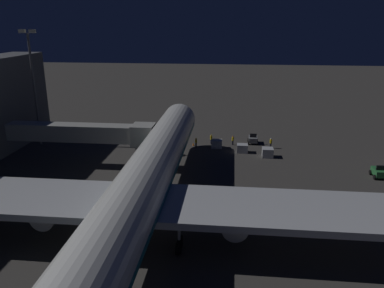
{
  "coord_description": "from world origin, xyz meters",
  "views": [
    {
      "loc": [
        -8.86,
        42.86,
        21.42
      ],
      "look_at": [
        -3.0,
        -12.73,
        3.5
      ],
      "focal_mm": 35.99,
      "sensor_mm": 36.0,
      "label": 1
    }
  ],
  "objects_px": {
    "airliner_at_gate": "(133,204)",
    "baggage_tug_spare": "(253,139)",
    "ground_crew_by_belt_loader": "(271,143)",
    "pushback_tug": "(379,172)",
    "jet_bridge": "(91,133)",
    "apron_floodlight_mast": "(33,81)",
    "ground_crew_marshaller_fwd": "(196,142)",
    "ground_crew_under_port_wing": "(211,139)",
    "baggage_container_mid_row": "(242,148)",
    "baggage_container_near_belt": "(217,144)",
    "traffic_cone_nose_starboard": "(169,143)",
    "baggage_container_far_row": "(268,153)",
    "traffic_cone_nose_port": "(193,144)",
    "ground_crew_near_nose_gear": "(233,140)"
  },
  "relations": [
    {
      "from": "airliner_at_gate",
      "to": "pushback_tug",
      "type": "xyz_separation_m",
      "value": [
        -30.12,
        -22.16,
        -4.44
      ]
    },
    {
      "from": "traffic_cone_nose_port",
      "to": "ground_crew_under_port_wing",
      "type": "bearing_deg",
      "value": -156.94
    },
    {
      "from": "ground_crew_under_port_wing",
      "to": "ground_crew_marshaller_fwd",
      "type": "bearing_deg",
      "value": 43.68
    },
    {
      "from": "baggage_container_mid_row",
      "to": "ground_crew_near_nose_gear",
      "type": "height_order",
      "value": "ground_crew_near_nose_gear"
    },
    {
      "from": "baggage_container_far_row",
      "to": "traffic_cone_nose_port",
      "type": "relative_size",
      "value": 3.31
    },
    {
      "from": "baggage_container_mid_row",
      "to": "ground_crew_marshaller_fwd",
      "type": "xyz_separation_m",
      "value": [
        8.11,
        -1.75,
        0.27
      ]
    },
    {
      "from": "baggage_tug_spare",
      "to": "ground_crew_by_belt_loader",
      "type": "relative_size",
      "value": 1.35
    },
    {
      "from": "pushback_tug",
      "to": "baggage_container_mid_row",
      "type": "distance_m",
      "value": 21.27
    },
    {
      "from": "pushback_tug",
      "to": "baggage_container_near_belt",
      "type": "distance_m",
      "value": 26.13
    },
    {
      "from": "traffic_cone_nose_port",
      "to": "baggage_container_far_row",
      "type": "bearing_deg",
      "value": 159.67
    },
    {
      "from": "baggage_tug_spare",
      "to": "baggage_container_near_belt",
      "type": "distance_m",
      "value": 7.31
    },
    {
      "from": "baggage_tug_spare",
      "to": "baggage_container_mid_row",
      "type": "relative_size",
      "value": 1.38
    },
    {
      "from": "ground_crew_under_port_wing",
      "to": "traffic_cone_nose_starboard",
      "type": "height_order",
      "value": "ground_crew_under_port_wing"
    },
    {
      "from": "baggage_container_far_row",
      "to": "ground_crew_under_port_wing",
      "type": "xyz_separation_m",
      "value": [
        9.66,
        -6.06,
        0.23
      ]
    },
    {
      "from": "airliner_at_gate",
      "to": "apron_floodlight_mast",
      "type": "bearing_deg",
      "value": -51.44
    },
    {
      "from": "baggage_container_far_row",
      "to": "ground_crew_under_port_wing",
      "type": "distance_m",
      "value": 11.41
    },
    {
      "from": "baggage_container_near_belt",
      "to": "traffic_cone_nose_starboard",
      "type": "height_order",
      "value": "baggage_container_near_belt"
    },
    {
      "from": "baggage_container_far_row",
      "to": "traffic_cone_nose_starboard",
      "type": "relative_size",
      "value": 3.31
    },
    {
      "from": "ground_crew_under_port_wing",
      "to": "traffic_cone_nose_starboard",
      "type": "xyz_separation_m",
      "value": [
        7.52,
        1.33,
        -0.7
      ]
    },
    {
      "from": "apron_floodlight_mast",
      "to": "baggage_container_far_row",
      "type": "height_order",
      "value": "apron_floodlight_mast"
    },
    {
      "from": "jet_bridge",
      "to": "traffic_cone_nose_starboard",
      "type": "distance_m",
      "value": 16.25
    },
    {
      "from": "airliner_at_gate",
      "to": "traffic_cone_nose_starboard",
      "type": "distance_m",
      "value": 34.5
    },
    {
      "from": "baggage_container_mid_row",
      "to": "ground_crew_under_port_wing",
      "type": "xyz_separation_m",
      "value": [
        5.56,
        -4.18,
        0.27
      ]
    },
    {
      "from": "jet_bridge",
      "to": "baggage_tug_spare",
      "type": "height_order",
      "value": "jet_bridge"
    },
    {
      "from": "ground_crew_marshaller_fwd",
      "to": "ground_crew_near_nose_gear",
      "type": "bearing_deg",
      "value": -161.08
    },
    {
      "from": "apron_floodlight_mast",
      "to": "ground_crew_near_nose_gear",
      "type": "bearing_deg",
      "value": -174.75
    },
    {
      "from": "baggage_container_near_belt",
      "to": "ground_crew_near_nose_gear",
      "type": "relative_size",
      "value": 1.08
    },
    {
      "from": "airliner_at_gate",
      "to": "ground_crew_by_belt_loader",
      "type": "height_order",
      "value": "airliner_at_gate"
    },
    {
      "from": "traffic_cone_nose_starboard",
      "to": "baggage_tug_spare",
      "type": "bearing_deg",
      "value": -170.83
    },
    {
      "from": "apron_floodlight_mast",
      "to": "baggage_container_near_belt",
      "type": "relative_size",
      "value": 10.76
    },
    {
      "from": "baggage_tug_spare",
      "to": "traffic_cone_nose_starboard",
      "type": "height_order",
      "value": "baggage_tug_spare"
    },
    {
      "from": "ground_crew_marshaller_fwd",
      "to": "traffic_cone_nose_port",
      "type": "bearing_deg",
      "value": -62.26
    },
    {
      "from": "apron_floodlight_mast",
      "to": "ground_crew_under_port_wing",
      "type": "relative_size",
      "value": 11.29
    },
    {
      "from": "jet_bridge",
      "to": "baggage_container_mid_row",
      "type": "bearing_deg",
      "value": -158.61
    },
    {
      "from": "ground_crew_marshaller_fwd",
      "to": "ground_crew_under_port_wing",
      "type": "height_order",
      "value": "ground_crew_marshaller_fwd"
    },
    {
      "from": "baggage_container_mid_row",
      "to": "traffic_cone_nose_starboard",
      "type": "xyz_separation_m",
      "value": [
        13.08,
        -2.85,
        -0.43
      ]
    },
    {
      "from": "ground_crew_near_nose_gear",
      "to": "ground_crew_under_port_wing",
      "type": "distance_m",
      "value": 3.93
    },
    {
      "from": "jet_bridge",
      "to": "ground_crew_under_port_wing",
      "type": "distance_m",
      "value": 22.27
    },
    {
      "from": "baggage_container_mid_row",
      "to": "ground_crew_near_nose_gear",
      "type": "distance_m",
      "value": 4.3
    },
    {
      "from": "ground_crew_under_port_wing",
      "to": "traffic_cone_nose_port",
      "type": "height_order",
      "value": "ground_crew_under_port_wing"
    },
    {
      "from": "airliner_at_gate",
      "to": "baggage_tug_spare",
      "type": "height_order",
      "value": "airliner_at_gate"
    },
    {
      "from": "baggage_container_near_belt",
      "to": "traffic_cone_nose_starboard",
      "type": "relative_size",
      "value": 3.39
    },
    {
      "from": "pushback_tug",
      "to": "ground_crew_near_nose_gear",
      "type": "bearing_deg",
      "value": -31.95
    },
    {
      "from": "jet_bridge",
      "to": "baggage_container_mid_row",
      "type": "xyz_separation_m",
      "value": [
        -22.99,
        -9.01,
        -4.61
      ]
    },
    {
      "from": "traffic_cone_nose_starboard",
      "to": "apron_floodlight_mast",
      "type": "bearing_deg",
      "value": 5.1
    },
    {
      "from": "pushback_tug",
      "to": "baggage_tug_spare",
      "type": "distance_m",
      "value": 22.4
    },
    {
      "from": "ground_crew_under_port_wing",
      "to": "traffic_cone_nose_port",
      "type": "distance_m",
      "value": 3.46
    },
    {
      "from": "jet_bridge",
      "to": "apron_floodlight_mast",
      "type": "bearing_deg",
      "value": -36.11
    },
    {
      "from": "pushback_tug",
      "to": "baggage_container_near_belt",
      "type": "xyz_separation_m",
      "value": [
        23.7,
        -11.0,
        -0.05
      ]
    },
    {
      "from": "pushback_tug",
      "to": "baggage_tug_spare",
      "type": "bearing_deg",
      "value": -39.82
    }
  ]
}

